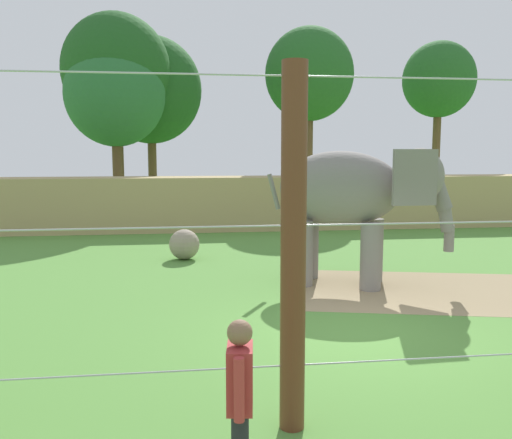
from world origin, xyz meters
TOP-DOWN VIEW (x-y plane):
  - ground_plane at (0.00, 0.00)m, footprint 120.00×120.00m
  - dirt_patch at (2.26, 2.53)m, footprint 6.64×4.98m
  - embankment_wall at (0.00, 12.71)m, footprint 36.00×1.80m
  - elephant at (0.92, 3.29)m, footprint 4.01×2.66m
  - enrichment_ball at (-2.98, 6.76)m, footprint 0.87×0.87m
  - cable_fence at (0.06, -3.04)m, footprint 12.61×0.28m
  - zookeeper at (-2.46, -4.29)m, footprint 0.26×0.59m
  - tree_far_left at (-6.08, 17.32)m, footprint 4.58×4.58m
  - tree_left_of_centre at (-6.06, 17.91)m, footprint 5.02×5.02m
  - tree_behind_wall at (-4.63, 20.01)m, footprint 5.19×5.19m
  - tree_right_of_centre at (3.25, 18.26)m, footprint 4.39×4.39m
  - tree_far_right at (11.20, 20.68)m, footprint 4.00×4.00m

SIDE VIEW (x-z plane):
  - ground_plane at x=0.00m, z-range 0.00..0.00m
  - dirt_patch at x=2.26m, z-range 0.00..0.01m
  - enrichment_ball at x=-2.98m, z-range 0.00..0.87m
  - zookeeper at x=-2.46m, z-range 0.09..1.76m
  - embankment_wall at x=0.00m, z-range 0.00..2.10m
  - cable_fence at x=0.06m, z-range 0.00..4.03m
  - elephant at x=0.92m, z-range 0.51..3.68m
  - tree_far_left at x=-6.08m, z-range 1.63..9.74m
  - tree_behind_wall at x=-4.63m, z-range 1.72..10.66m
  - tree_left_of_centre at x=-6.06m, z-range 2.08..11.59m
  - tree_right_of_centre at x=3.25m, z-range 2.25..11.45m
  - tree_far_right at x=11.20m, z-range 2.42..11.61m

